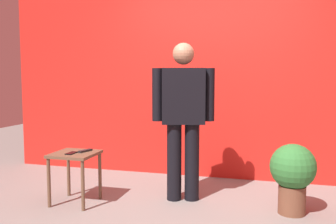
% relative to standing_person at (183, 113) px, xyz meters
% --- Properties ---
extents(ground_plane, '(12.00, 12.00, 0.00)m').
position_rel_standing_person_xyz_m(ground_plane, '(0.16, -0.56, -0.94)').
color(ground_plane, gray).
extents(back_wall_red, '(5.78, 0.12, 2.76)m').
position_rel_standing_person_xyz_m(back_wall_red, '(0.16, 1.04, 0.44)').
color(back_wall_red, red).
rests_on(back_wall_red, ground_plane).
extents(standing_person, '(0.67, 0.33, 1.69)m').
position_rel_standing_person_xyz_m(standing_person, '(0.00, 0.00, 0.00)').
color(standing_person, black).
rests_on(standing_person, ground_plane).
extents(side_table, '(0.44, 0.44, 0.54)m').
position_rel_standing_person_xyz_m(side_table, '(-1.07, -0.41, -0.50)').
color(side_table, brown).
rests_on(side_table, ground_plane).
extents(cell_phone, '(0.07, 0.14, 0.01)m').
position_rel_standing_person_xyz_m(cell_phone, '(-1.08, -0.46, -0.40)').
color(cell_phone, black).
rests_on(cell_phone, side_table).
extents(tv_remote, '(0.09, 0.18, 0.02)m').
position_rel_standing_person_xyz_m(tv_remote, '(-0.99, -0.33, -0.39)').
color(tv_remote, black).
rests_on(tv_remote, side_table).
extents(potted_plant, '(0.44, 0.44, 0.69)m').
position_rel_standing_person_xyz_m(potted_plant, '(1.12, -0.13, -0.54)').
color(potted_plant, brown).
rests_on(potted_plant, ground_plane).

